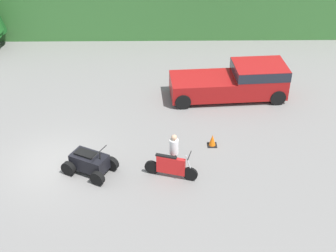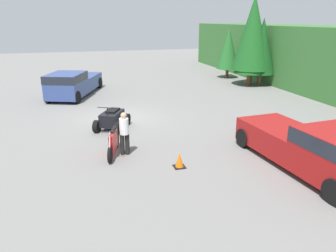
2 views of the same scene
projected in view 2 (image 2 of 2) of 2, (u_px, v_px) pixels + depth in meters
name	position (u px, v px, depth m)	size (l,w,h in m)	color
ground_plane	(119.00, 119.00, 17.62)	(80.00, 80.00, 0.00)	slate
tree_left	(228.00, 48.00, 29.29)	(1.96, 1.96, 4.45)	brown
tree_mid_left	(253.00, 33.00, 25.52)	(3.04, 3.04, 6.92)	brown
tree_mid_right	(251.00, 44.00, 25.51)	(2.45, 2.45, 5.56)	brown
tree_right	(262.00, 46.00, 25.69)	(2.30, 2.30, 5.23)	brown
pickup_truck_red	(316.00, 147.00, 11.19)	(5.94, 2.57, 1.77)	maroon
pickup_truck_second	(73.00, 83.00, 22.45)	(6.35, 4.09, 1.77)	#334784
dirt_bike	(113.00, 143.00, 12.85)	(2.12, 0.86, 1.22)	black
quad_atv	(112.00, 119.00, 15.93)	(2.33, 2.02, 1.21)	black
rider_person	(124.00, 132.00, 12.71)	(0.40, 0.40, 1.72)	black
traffic_cone	(179.00, 161.00, 11.80)	(0.42, 0.42, 0.55)	black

